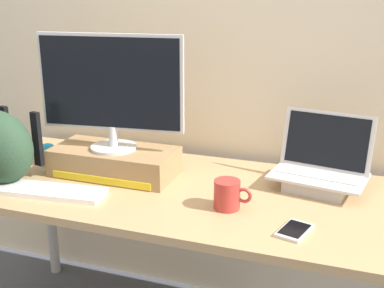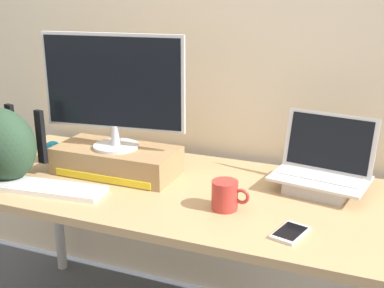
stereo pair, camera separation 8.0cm
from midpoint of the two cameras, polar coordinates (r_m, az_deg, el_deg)
The scene contains 9 objects.
back_wall at distance 2.19m, azimuth 3.17°, elevation 13.42°, with size 7.00×0.10×2.60m, color beige.
desk at distance 1.91m, azimuth -1.21°, elevation -7.06°, with size 1.90×0.75×0.73m.
toner_box_yellow at distance 2.03m, azimuth -10.04°, elevation -2.00°, with size 0.50×0.24×0.11m.
desktop_monitor at distance 1.95m, azimuth -10.52°, elevation 6.23°, with size 0.58×0.19×0.46m.
open_laptop at distance 1.93m, azimuth 13.35°, elevation -3.35°, with size 0.38×0.28×0.28m.
external_keyboard at distance 1.93m, azimuth -17.62°, elevation -5.15°, with size 0.46×0.17×0.02m.
coffee_mug at distance 1.71m, azimuth 2.78°, elevation -5.86°, with size 0.13×0.09×0.10m.
cell_phone at distance 1.60m, azimuth 10.30°, elevation -9.78°, with size 0.11×0.15×0.01m.
plush_toy at distance 2.24m, azimuth -17.25°, elevation -0.97°, with size 0.09×0.09×0.09m.
Camera 1 is at (0.57, -1.63, 1.48)m, focal length 46.28 mm.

